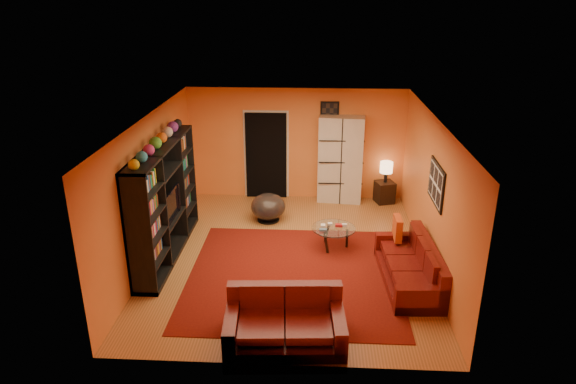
# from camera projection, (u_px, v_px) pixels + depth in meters

# --- Properties ---
(floor) EXTENTS (6.00, 6.00, 0.00)m
(floor) POSITION_uv_depth(u_px,v_px,m) (289.00, 256.00, 9.57)
(floor) COLOR #975F2E
(floor) RESTS_ON ground
(ceiling) EXTENTS (6.00, 6.00, 0.00)m
(ceiling) POSITION_uv_depth(u_px,v_px,m) (290.00, 119.00, 8.63)
(ceiling) COLOR white
(ceiling) RESTS_ON wall_back
(wall_back) EXTENTS (6.00, 0.00, 6.00)m
(wall_back) POSITION_uv_depth(u_px,v_px,m) (296.00, 144.00, 11.89)
(wall_back) COLOR orange
(wall_back) RESTS_ON floor
(wall_front) EXTENTS (6.00, 0.00, 6.00)m
(wall_front) POSITION_uv_depth(u_px,v_px,m) (277.00, 279.00, 6.31)
(wall_front) COLOR orange
(wall_front) RESTS_ON floor
(wall_left) EXTENTS (0.00, 6.00, 6.00)m
(wall_left) POSITION_uv_depth(u_px,v_px,m) (151.00, 188.00, 9.23)
(wall_left) COLOR orange
(wall_left) RESTS_ON floor
(wall_right) EXTENTS (0.00, 6.00, 6.00)m
(wall_right) POSITION_uv_depth(u_px,v_px,m) (432.00, 194.00, 8.97)
(wall_right) COLOR orange
(wall_right) RESTS_ON floor
(rug) EXTENTS (3.60, 3.60, 0.01)m
(rug) POSITION_uv_depth(u_px,v_px,m) (293.00, 275.00, 8.92)
(rug) COLOR #530E09
(rug) RESTS_ON floor
(doorway) EXTENTS (0.95, 0.10, 2.04)m
(doorway) POSITION_uv_depth(u_px,v_px,m) (266.00, 156.00, 11.99)
(doorway) COLOR black
(doorway) RESTS_ON floor
(wall_art_right) EXTENTS (0.03, 1.00, 0.70)m
(wall_art_right) POSITION_uv_depth(u_px,v_px,m) (436.00, 184.00, 8.59)
(wall_art_right) COLOR black
(wall_art_right) RESTS_ON wall_right
(wall_art_back) EXTENTS (0.42, 0.03, 0.52)m
(wall_art_back) POSITION_uv_depth(u_px,v_px,m) (330.00, 113.00, 11.56)
(wall_art_back) COLOR black
(wall_art_back) RESTS_ON wall_back
(entertainment_unit) EXTENTS (0.45, 3.00, 2.10)m
(entertainment_unit) POSITION_uv_depth(u_px,v_px,m) (165.00, 201.00, 9.31)
(entertainment_unit) COLOR black
(entertainment_unit) RESTS_ON floor
(tv) EXTENTS (0.94, 0.12, 0.54)m
(tv) POSITION_uv_depth(u_px,v_px,m) (167.00, 205.00, 9.29)
(tv) COLOR black
(tv) RESTS_ON entertainment_unit
(sofa) EXTENTS (0.94, 2.06, 0.85)m
(sofa) POSITION_uv_depth(u_px,v_px,m) (414.00, 267.00, 8.62)
(sofa) COLOR #500C0A
(sofa) RESTS_ON rug
(loveseat) EXTENTS (1.72, 1.10, 0.85)m
(loveseat) POSITION_uv_depth(u_px,v_px,m) (285.00, 320.00, 7.23)
(loveseat) COLOR #500C0A
(loveseat) RESTS_ON rug
(throw_pillow) EXTENTS (0.12, 0.42, 0.42)m
(throw_pillow) POSITION_uv_depth(u_px,v_px,m) (397.00, 228.00, 9.23)
(throw_pillow) COLOR #CE4616
(throw_pillow) RESTS_ON sofa
(coffee_table) EXTENTS (0.83, 0.83, 0.42)m
(coffee_table) POSITION_uv_depth(u_px,v_px,m) (334.00, 230.00, 9.75)
(coffee_table) COLOR silver
(coffee_table) RESTS_ON floor
(storage_cabinet) EXTENTS (1.05, 0.55, 2.01)m
(storage_cabinet) POSITION_uv_depth(u_px,v_px,m) (341.00, 160.00, 11.76)
(storage_cabinet) COLOR silver
(storage_cabinet) RESTS_ON floor
(bowl_chair) EXTENTS (0.74, 0.74, 0.60)m
(bowl_chair) POSITION_uv_depth(u_px,v_px,m) (268.00, 207.00, 10.94)
(bowl_chair) COLOR black
(bowl_chair) RESTS_ON floor
(side_table) EXTENTS (0.50, 0.50, 0.50)m
(side_table) POSITION_uv_depth(u_px,v_px,m) (385.00, 192.00, 11.93)
(side_table) COLOR black
(side_table) RESTS_ON floor
(table_lamp) EXTENTS (0.29, 0.29, 0.48)m
(table_lamp) POSITION_uv_depth(u_px,v_px,m) (386.00, 168.00, 11.72)
(table_lamp) COLOR black
(table_lamp) RESTS_ON side_table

